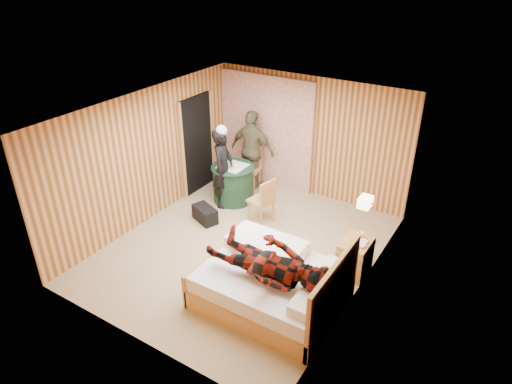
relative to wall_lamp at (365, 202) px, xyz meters
The scene contains 23 objects.
floor 2.36m from the wall_lamp, 166.83° to the right, with size 4.20×5.00×0.01m, color tan.
ceiling 2.31m from the wall_lamp, 166.83° to the right, with size 4.20×5.00×0.01m, color white.
wall_back 2.81m from the wall_lamp, 133.17° to the left, with size 4.20×0.02×2.50m, color #EB975A.
wall_left 4.05m from the wall_lamp, behind, with size 0.02×5.00×2.50m, color #EB975A.
wall_right 0.49m from the wall_lamp, 68.55° to the right, with size 0.02×5.00×2.50m, color #EB975A.
curtain 3.53m from the wall_lamp, 145.89° to the left, with size 2.20×0.08×2.40m, color silver.
doorway 4.10m from the wall_lamp, 166.59° to the left, with size 0.06×0.90×2.05m, color black.
wall_lamp is the anchor object (origin of this frame).
bed 1.83m from the wall_lamp, 121.12° to the right, with size 2.02×1.59×1.09m.
nightstand 0.99m from the wall_lamp, 138.24° to the right, with size 0.45×0.62×0.59m.
round_table 3.31m from the wall_lamp, 163.57° to the left, with size 0.88×0.88×0.78m.
chair_far 3.54m from the wall_lamp, 152.55° to the left, with size 0.50×0.50×0.93m.
chair_near 2.27m from the wall_lamp, 166.55° to the left, with size 0.49×0.49×0.90m.
duffel_bag 3.25m from the wall_lamp, behind, with size 0.53×0.28×0.30m, color black.
sneaker_left 2.37m from the wall_lamp, behind, with size 0.27×0.11×0.12m, color white.
sneaker_right 2.23m from the wall_lamp, behind, with size 0.29×0.12×0.13m, color white.
woman_standing 3.22m from the wall_lamp, 168.21° to the left, with size 0.60×0.39×1.63m, color black.
man_at_table 3.49m from the wall_lamp, 151.80° to the left, with size 1.01×0.42×1.72m, color brown.
man_on_bed 1.76m from the wall_lamp, 116.48° to the right, with size 1.77×0.67×0.86m, color maroon.
book_lower 0.70m from the wall_lamp, 116.00° to the right, with size 0.17×0.22×0.02m, color white.
book_upper 0.68m from the wall_lamp, 116.00° to the right, with size 0.16×0.22×0.02m, color white.
cup_nightstand 0.67m from the wall_lamp, 115.29° to the left, with size 0.10×0.10×0.09m, color white.
cup_table 3.11m from the wall_lamp, 163.94° to the left, with size 0.12×0.12×0.10m, color white.
Camera 1 is at (3.68, -5.45, 4.67)m, focal length 32.00 mm.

